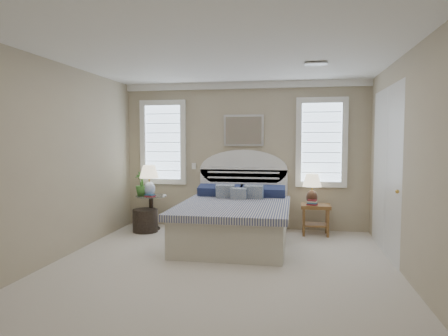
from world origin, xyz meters
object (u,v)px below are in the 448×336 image
at_px(side_table_left, 151,209).
at_px(floor_pot, 145,221).
at_px(bed, 235,218).
at_px(nightstand_right, 316,213).
at_px(lamp_right, 312,186).
at_px(lamp_left, 149,177).

height_order(side_table_left, floor_pot, side_table_left).
distance_m(bed, floor_pot, 1.75).
bearing_deg(nightstand_right, floor_pot, -174.46).
bearing_deg(lamp_right, nightstand_right, -36.56).
height_order(lamp_left, lamp_right, lamp_left).
height_order(nightstand_right, lamp_left, lamp_left).
bearing_deg(lamp_right, bed, -149.07).
relative_size(bed, side_table_left, 3.61).
relative_size(bed, nightstand_right, 4.29).
relative_size(bed, lamp_left, 4.03).
xyz_separation_m(bed, lamp_left, (-1.67, 0.56, 0.59)).
bearing_deg(nightstand_right, lamp_left, -177.51).
relative_size(floor_pot, lamp_left, 0.79).
bearing_deg(lamp_right, floor_pot, -173.41).
bearing_deg(nightstand_right, bed, -151.97).
xyz_separation_m(side_table_left, lamp_left, (-0.02, -0.03, 0.59)).
bearing_deg(bed, floor_pot, 166.64).
relative_size(side_table_left, nightstand_right, 1.19).
height_order(floor_pot, lamp_left, lamp_left).
bearing_deg(nightstand_right, side_table_left, -178.06).
distance_m(side_table_left, lamp_right, 2.93).
distance_m(nightstand_right, floor_pot, 3.01).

